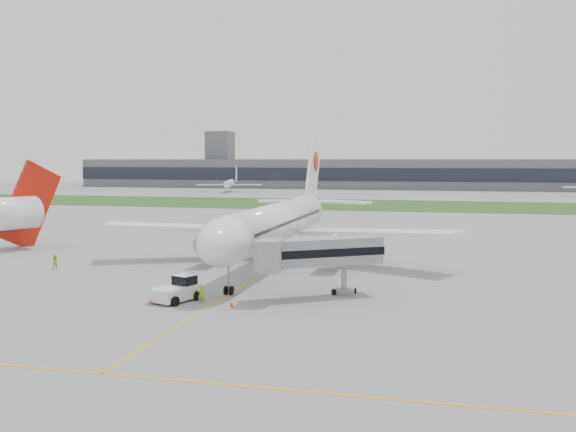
% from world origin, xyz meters
% --- Properties ---
extents(ground, '(600.00, 600.00, 0.00)m').
position_xyz_m(ground, '(0.00, 0.00, 0.00)').
color(ground, gray).
rests_on(ground, ground).
extents(apron_markings, '(70.00, 70.00, 0.04)m').
position_xyz_m(apron_markings, '(0.00, -5.00, 0.00)').
color(apron_markings, '#F6AA15').
rests_on(apron_markings, ground).
extents(grass_strip, '(600.00, 50.00, 0.02)m').
position_xyz_m(grass_strip, '(0.00, 120.00, 0.01)').
color(grass_strip, '#295921').
rests_on(grass_strip, ground).
extents(terminal_building, '(320.00, 22.30, 14.00)m').
position_xyz_m(terminal_building, '(0.00, 229.87, 7.00)').
color(terminal_building, slate).
rests_on(terminal_building, ground).
extents(control_tower, '(12.00, 12.00, 56.00)m').
position_xyz_m(control_tower, '(-90.00, 232.00, 0.00)').
color(control_tower, slate).
rests_on(control_tower, ground).
extents(airliner, '(48.13, 53.95, 17.88)m').
position_xyz_m(airliner, '(0.00, 4.87, 5.66)').
color(airliner, white).
rests_on(airliner, ground).
extents(pushback_tug, '(4.39, 5.29, 2.39)m').
position_xyz_m(pushback_tug, '(-3.88, -18.79, 1.10)').
color(pushback_tug, white).
rests_on(pushback_tug, ground).
extents(jet_bridge, '(12.06, 9.97, 6.12)m').
position_xyz_m(jet_bridge, '(8.80, -14.36, 4.53)').
color(jet_bridge, '#A4A4A7').
rests_on(jet_bridge, ground).
extents(safety_cone_left, '(0.40, 0.40, 0.55)m').
position_xyz_m(safety_cone_left, '(-5.64, -20.97, 0.28)').
color(safety_cone_left, red).
rests_on(safety_cone_left, ground).
extents(safety_cone_right, '(0.38, 0.38, 0.52)m').
position_xyz_m(safety_cone_right, '(2.04, -20.04, 0.26)').
color(safety_cone_right, red).
rests_on(safety_cone_right, ground).
extents(ground_crew_near, '(0.72, 0.58, 1.73)m').
position_xyz_m(ground_crew_near, '(-1.29, -19.33, 0.87)').
color(ground_crew_near, '#82C320').
rests_on(ground_crew_near, ground).
extents(ground_crew_far, '(1.13, 1.10, 1.84)m').
position_xyz_m(ground_crew_far, '(-26.23, -5.62, 0.92)').
color(ground_crew_far, '#BDD824').
rests_on(ground_crew_far, ground).
extents(neighbor_aircraft, '(8.78, 17.89, 14.54)m').
position_xyz_m(neighbor_aircraft, '(-43.06, 7.24, 5.76)').
color(neighbor_aircraft, red).
rests_on(neighbor_aircraft, ground).
extents(distant_aircraft_left, '(33.18, 30.80, 10.69)m').
position_xyz_m(distant_aircraft_left, '(-68.69, 184.34, 0.00)').
color(distant_aircraft_left, white).
rests_on(distant_aircraft_left, ground).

